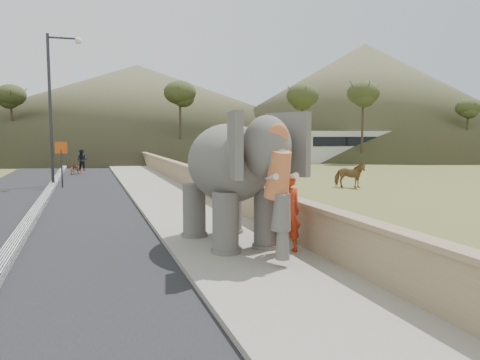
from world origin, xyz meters
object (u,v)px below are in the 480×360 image
object	(u,v)px
cow	(350,175)
elephant_and_man	(229,181)
motorcyclist	(79,165)
lamppost	(56,94)

from	to	relation	value
cow	elephant_and_man	bearing A→B (deg)	172.88
motorcyclist	cow	bearing A→B (deg)	-43.92
elephant_and_man	motorcyclist	world-z (taller)	elephant_and_man
elephant_and_man	motorcyclist	size ratio (longest dim) A/B	2.56
cow	motorcyclist	distance (m)	18.75
lamppost	motorcyclist	xyz separation A→B (m)	(0.90, 7.52, -4.19)
lamppost	cow	distance (m)	15.98
lamppost	elephant_and_man	world-z (taller)	lamppost
lamppost	motorcyclist	world-z (taller)	lamppost
elephant_and_man	lamppost	bearing A→B (deg)	106.54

